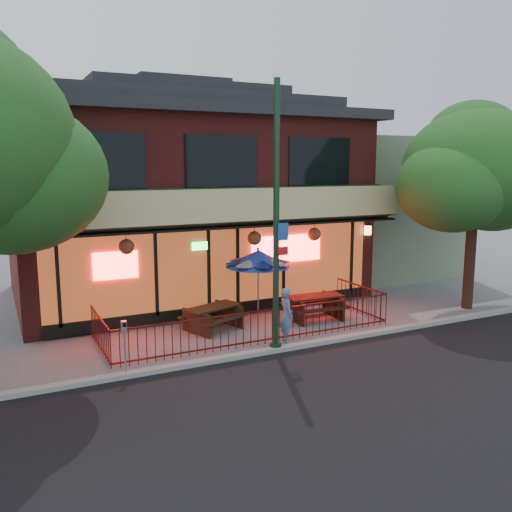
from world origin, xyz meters
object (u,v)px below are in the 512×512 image
Objects in this scene: street_light at (276,233)px; parking_meter_near at (124,339)px; picnic_table_left at (213,314)px; picnic_table_right at (314,304)px; patio_umbrella at (258,258)px; pedestrian at (286,315)px; street_tree_right at (475,163)px.

parking_meter_near is (-4.00, -0.08, -2.23)m from street_light.
picnic_table_left is 1.06× the size of picnic_table_right.
pedestrian is at bearing -96.39° from patio_umbrella.
street_tree_right is 3.69× the size of picnic_table_right.
patio_umbrella is 5.73m from parking_meter_near.
street_tree_right is at bearing -11.04° from picnic_table_right.
picnic_table_right is at bearing -22.96° from patio_umbrella.
street_tree_right reaches higher than pedestrian.
street_light is 1.00× the size of street_tree_right.
street_tree_right is 12.75m from parking_meter_near.
patio_umbrella reaches higher than parking_meter_near.
patio_umbrella reaches higher than pedestrian.
patio_umbrella is (1.66, 0.30, 1.52)m from picnic_table_left.
patio_umbrella is at bearing 10.18° from picnic_table_left.
picnic_table_right reaches higher than picnic_table_left.
patio_umbrella is (-7.18, 1.78, -2.96)m from street_tree_right.
street_light is 2.50m from pedestrian.
picnic_table_right is (2.50, 2.07, -2.64)m from street_light.
street_light is 3.46× the size of picnic_table_left.
street_tree_right reaches higher than picnic_table_right.
picnic_table_right is 1.23× the size of pedestrian.
pedestrian is at bearing -176.26° from street_tree_right.
pedestrian reaches higher than parking_meter_near.
patio_umbrella is at bearing -2.63° from pedestrian.
picnic_table_left is 3.33m from picnic_table_right.
street_tree_right is 5.17× the size of parking_meter_near.
street_light is at bearing -107.24° from patio_umbrella.
picnic_table_left is 0.86× the size of patio_umbrella.
parking_meter_near is (-3.20, -2.54, 0.45)m from picnic_table_left.
patio_umbrella is 2.59m from pedestrian.
picnic_table_right is at bearing -46.74° from pedestrian.
parking_meter_near reaches higher than picnic_table_right.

